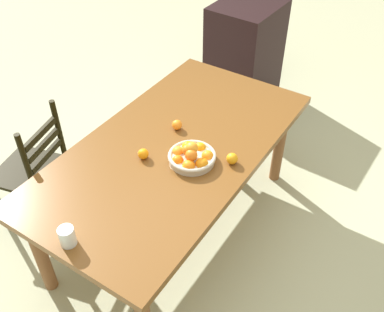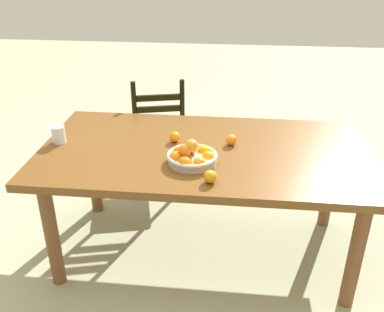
% 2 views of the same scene
% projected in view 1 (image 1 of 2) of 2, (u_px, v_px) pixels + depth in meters
% --- Properties ---
extents(ground_plane, '(12.00, 12.00, 0.00)m').
position_uv_depth(ground_plane, '(176.00, 225.00, 3.15)').
color(ground_plane, '#AEB28F').
extents(dining_table, '(1.91, 1.01, 0.74)m').
position_uv_depth(dining_table, '(174.00, 156.00, 2.72)').
color(dining_table, brown).
rests_on(dining_table, ground).
extents(chair_near_window, '(0.50, 0.50, 0.91)m').
position_uv_depth(chair_near_window, '(35.00, 171.00, 2.92)').
color(chair_near_window, black).
rests_on(chair_near_window, ground).
extents(cabinet, '(0.65, 0.56, 0.91)m').
position_uv_depth(cabinet, '(245.00, 51.00, 4.15)').
color(cabinet, black).
rests_on(cabinet, ground).
extents(fruit_bowl, '(0.28, 0.28, 0.14)m').
position_uv_depth(fruit_bowl, '(192.00, 157.00, 2.53)').
color(fruit_bowl, beige).
rests_on(fruit_bowl, dining_table).
extents(orange_loose_0, '(0.07, 0.07, 0.07)m').
position_uv_depth(orange_loose_0, '(232.00, 159.00, 2.52)').
color(orange_loose_0, orange).
rests_on(orange_loose_0, dining_table).
extents(orange_loose_1, '(0.06, 0.06, 0.06)m').
position_uv_depth(orange_loose_1, '(143.00, 154.00, 2.55)').
color(orange_loose_1, orange).
rests_on(orange_loose_1, dining_table).
extents(orange_loose_2, '(0.06, 0.06, 0.06)m').
position_uv_depth(orange_loose_2, '(177.00, 125.00, 2.77)').
color(orange_loose_2, orange).
rests_on(orange_loose_2, dining_table).
extents(drinking_glass, '(0.08, 0.08, 0.10)m').
position_uv_depth(drinking_glass, '(67.00, 236.00, 2.08)').
color(drinking_glass, silver).
rests_on(drinking_glass, dining_table).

